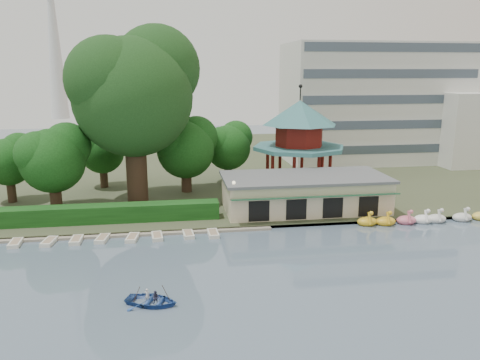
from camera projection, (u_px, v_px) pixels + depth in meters
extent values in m
plane|color=slate|center=(250.00, 315.00, 31.07)|extent=(220.00, 220.00, 0.00)
cube|color=#424930|center=(200.00, 163.00, 81.11)|extent=(220.00, 70.00, 0.40)
cube|color=gray|center=(222.00, 228.00, 47.70)|extent=(220.00, 0.60, 0.30)
cube|color=gray|center=(100.00, 235.00, 45.90)|extent=(34.00, 1.60, 0.24)
cube|color=beige|center=(304.00, 194.00, 53.19)|extent=(18.00, 8.00, 3.60)
cube|color=#595B5E|center=(305.00, 177.00, 52.74)|extent=(18.60, 8.60, 0.30)
cube|color=#194C2D|center=(316.00, 197.00, 48.86)|extent=(18.00, 1.59, 0.45)
cylinder|color=beige|center=(298.00, 183.00, 63.38)|extent=(10.40, 10.40, 1.20)
cylinder|color=#356F71|center=(299.00, 148.00, 62.27)|extent=(12.40, 12.40, 0.50)
cylinder|color=maroon|center=(299.00, 135.00, 61.90)|extent=(6.40, 6.40, 2.80)
cone|color=#356F71|center=(300.00, 113.00, 61.21)|extent=(10.00, 10.00, 3.20)
cylinder|color=black|center=(300.00, 93.00, 60.64)|extent=(0.16, 0.16, 1.80)
cube|color=silver|center=(372.00, 103.00, 81.14)|extent=(30.00, 14.00, 20.00)
cube|color=silver|center=(476.00, 128.00, 78.56)|extent=(14.00, 10.00, 12.00)
cone|color=silver|center=(53.00, 26.00, 153.09)|extent=(6.00, 6.00, 60.00)
cube|color=#184B16|center=(74.00, 215.00, 48.38)|extent=(30.00, 2.00, 1.80)
cylinder|color=black|center=(234.00, 202.00, 49.04)|extent=(0.12, 0.12, 4.00)
sphere|color=beige|center=(234.00, 183.00, 48.56)|extent=(0.36, 0.36, 0.36)
cylinder|color=#3A281C|center=(136.00, 161.00, 55.52)|extent=(2.48, 2.48, 10.05)
sphere|color=#1B4118|center=(133.00, 97.00, 53.82)|extent=(13.78, 13.78, 13.78)
sphere|color=#1B4118|center=(157.00, 69.00, 55.48)|extent=(10.34, 10.34, 10.34)
sphere|color=#1B4118|center=(109.00, 80.00, 51.69)|extent=(9.65, 9.65, 9.65)
cylinder|color=#3A281C|center=(55.00, 190.00, 52.93)|extent=(1.30, 1.30, 4.55)
sphere|color=#184B16|center=(53.00, 161.00, 52.17)|extent=(7.21, 7.21, 7.21)
sphere|color=#184B16|center=(67.00, 146.00, 53.08)|extent=(5.41, 5.41, 5.41)
sphere|color=#184B16|center=(38.00, 154.00, 51.08)|extent=(5.05, 5.05, 5.05)
cylinder|color=#3A281C|center=(11.00, 186.00, 56.00)|extent=(1.01, 1.01, 3.96)
sphere|color=#184B16|center=(8.00, 162.00, 55.33)|extent=(5.60, 5.60, 5.60)
sphere|color=#184B16|center=(19.00, 150.00, 56.01)|extent=(4.20, 4.20, 4.20)
cylinder|color=#3A281C|center=(186.00, 175.00, 60.86)|extent=(1.33, 1.33, 4.47)
sphere|color=#184B16|center=(186.00, 150.00, 60.11)|extent=(7.41, 7.41, 7.41)
sphere|color=#184B16|center=(196.00, 137.00, 61.07)|extent=(5.56, 5.56, 5.56)
sphere|color=#184B16|center=(175.00, 144.00, 59.01)|extent=(5.19, 5.19, 5.19)
cylinder|color=#3A281C|center=(228.00, 169.00, 65.62)|extent=(1.12, 1.12, 4.06)
sphere|color=#184B16|center=(228.00, 148.00, 64.93)|extent=(6.23, 6.23, 6.23)
sphere|color=#184B16|center=(236.00, 137.00, 65.72)|extent=(4.67, 4.67, 4.67)
sphere|color=#184B16|center=(221.00, 143.00, 63.99)|extent=(4.36, 4.36, 4.36)
cylinder|color=#3A281C|center=(104.00, 173.00, 63.21)|extent=(1.04, 1.04, 3.90)
sphere|color=#184B16|center=(102.00, 152.00, 62.55)|extent=(5.75, 5.75, 5.75)
sphere|color=#184B16|center=(111.00, 142.00, 63.26)|extent=(4.32, 4.32, 4.32)
sphere|color=#184B16|center=(93.00, 147.00, 61.68)|extent=(4.03, 4.03, 4.03)
ellipsoid|color=gold|center=(367.00, 222.00, 49.19)|extent=(2.16, 1.44, 0.99)
cylinder|color=gold|center=(370.00, 218.00, 48.53)|extent=(0.26, 0.79, 1.29)
sphere|color=gold|center=(371.00, 213.00, 48.10)|extent=(0.44, 0.44, 0.44)
ellipsoid|color=gold|center=(386.00, 221.00, 49.28)|extent=(2.16, 1.44, 0.99)
cylinder|color=gold|center=(388.00, 218.00, 48.63)|extent=(0.26, 0.79, 1.29)
sphere|color=gold|center=(390.00, 213.00, 48.19)|extent=(0.44, 0.44, 0.44)
ellipsoid|color=#D2677D|center=(406.00, 220.00, 49.66)|extent=(2.16, 1.44, 0.99)
cylinder|color=#D2677D|center=(409.00, 217.00, 49.00)|extent=(0.26, 0.79, 1.29)
sphere|color=#D2677D|center=(411.00, 212.00, 48.56)|extent=(0.44, 0.44, 0.44)
ellipsoid|color=white|center=(423.00, 219.00, 49.94)|extent=(2.16, 1.44, 0.99)
cylinder|color=white|center=(426.00, 216.00, 49.29)|extent=(0.26, 0.79, 1.29)
sphere|color=white|center=(428.00, 211.00, 48.85)|extent=(0.44, 0.44, 0.44)
ellipsoid|color=silver|center=(436.00, 219.00, 50.15)|extent=(2.16, 1.44, 0.99)
cylinder|color=silver|center=(440.00, 215.00, 49.50)|extent=(0.26, 0.79, 1.29)
sphere|color=silver|center=(442.00, 210.00, 49.06)|extent=(0.44, 0.44, 0.44)
ellipsoid|color=silver|center=(462.00, 217.00, 50.61)|extent=(2.16, 1.44, 0.99)
cylinder|color=silver|center=(466.00, 214.00, 49.96)|extent=(0.26, 0.79, 1.29)
sphere|color=silver|center=(468.00, 209.00, 49.52)|extent=(0.44, 0.44, 0.44)
cube|color=silver|center=(16.00, 243.00, 43.59)|extent=(1.13, 2.36, 0.36)
cube|color=silver|center=(49.00, 242.00, 43.93)|extent=(1.28, 2.41, 0.36)
cube|color=silver|center=(77.00, 240.00, 44.37)|extent=(1.03, 2.31, 0.36)
cube|color=silver|center=(103.00, 238.00, 44.75)|extent=(1.33, 2.42, 0.36)
cube|color=silver|center=(133.00, 238.00, 44.95)|extent=(1.29, 2.41, 0.36)
cube|color=silver|center=(157.00, 236.00, 45.33)|extent=(1.21, 2.38, 0.36)
cube|color=silver|center=(188.00, 234.00, 45.94)|extent=(1.17, 2.37, 0.36)
cube|color=silver|center=(213.00, 233.00, 46.12)|extent=(1.09, 2.34, 0.36)
imported|color=#294C94|center=(151.00, 297.00, 32.36)|extent=(6.14, 5.29, 1.07)
imported|color=silver|center=(147.00, 295.00, 32.49)|extent=(0.43, 0.36, 1.02)
imported|color=#33324C|center=(156.00, 298.00, 32.20)|extent=(0.58, 0.52, 0.98)
cylinder|color=#3A281C|center=(134.00, 301.00, 32.23)|extent=(0.94, 0.29, 2.01)
cylinder|color=#3A281C|center=(169.00, 299.00, 32.57)|extent=(0.94, 0.29, 2.01)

